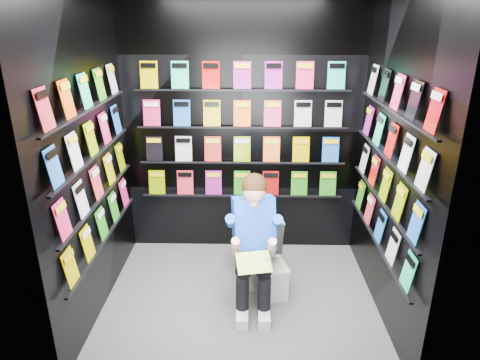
{
  "coord_description": "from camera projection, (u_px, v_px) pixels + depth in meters",
  "views": [
    {
      "loc": [
        0.07,
        -3.22,
        2.38
      ],
      "look_at": [
        -0.0,
        0.15,
        1.1
      ],
      "focal_mm": 32.0,
      "sensor_mm": 36.0,
      "label": 1
    }
  ],
  "objects": [
    {
      "name": "floor",
      "position": [
        240.0,
        299.0,
        3.85
      ],
      "size": [
        2.4,
        2.4,
        0.0
      ],
      "primitive_type": "plane",
      "color": "#555553",
      "rests_on": "ground"
    },
    {
      "name": "wall_back",
      "position": [
        242.0,
        131.0,
        4.32
      ],
      "size": [
        2.4,
        0.04,
        2.6
      ],
      "primitive_type": "cube",
      "color": "black",
      "rests_on": "floor"
    },
    {
      "name": "wall_front",
      "position": [
        236.0,
        218.0,
        2.46
      ],
      "size": [
        2.4,
        0.04,
        2.6
      ],
      "primitive_type": "cube",
      "color": "black",
      "rests_on": "floor"
    },
    {
      "name": "wall_left",
      "position": [
        90.0,
        162.0,
        3.41
      ],
      "size": [
        0.04,
        2.0,
        2.6
      ],
      "primitive_type": "cube",
      "color": "black",
      "rests_on": "floor"
    },
    {
      "name": "wall_right",
      "position": [
        392.0,
        164.0,
        3.37
      ],
      "size": [
        0.04,
        2.0,
        2.6
      ],
      "primitive_type": "cube",
      "color": "black",
      "rests_on": "floor"
    },
    {
      "name": "comics_back",
      "position": [
        242.0,
        131.0,
        4.29
      ],
      "size": [
        2.1,
        0.06,
        1.37
      ],
      "primitive_type": null,
      "color": "#E72560",
      "rests_on": "wall_back"
    },
    {
      "name": "comics_left",
      "position": [
        94.0,
        161.0,
        3.41
      ],
      "size": [
        0.06,
        1.7,
        1.37
      ],
      "primitive_type": null,
      "color": "#E72560",
      "rests_on": "wall_left"
    },
    {
      "name": "comics_right",
      "position": [
        388.0,
        163.0,
        3.36
      ],
      "size": [
        0.06,
        1.7,
        1.37
      ],
      "primitive_type": null,
      "color": "#E72560",
      "rests_on": "wall_right"
    },
    {
      "name": "toilet",
      "position": [
        253.0,
        241.0,
        4.11
      ],
      "size": [
        0.55,
        0.82,
        0.73
      ],
      "primitive_type": "imported",
      "rotation": [
        0.0,
        0.0,
        3.33
      ],
      "color": "silver",
      "rests_on": "floor"
    },
    {
      "name": "longbox",
      "position": [
        271.0,
        278.0,
        3.92
      ],
      "size": [
        0.3,
        0.42,
        0.28
      ],
      "primitive_type": "cube",
      "rotation": [
        0.0,
        0.0,
        0.27
      ],
      "color": "silver",
      "rests_on": "floor"
    },
    {
      "name": "longbox_lid",
      "position": [
        271.0,
        263.0,
        3.87
      ],
      "size": [
        0.33,
        0.45,
        0.03
      ],
      "primitive_type": "cube",
      "rotation": [
        0.0,
        0.0,
        0.27
      ],
      "color": "silver",
      "rests_on": "longbox"
    },
    {
      "name": "reader",
      "position": [
        254.0,
        224.0,
        3.62
      ],
      "size": [
        0.59,
        0.77,
        1.27
      ],
      "primitive_type": null,
      "rotation": [
        0.0,
        0.0,
        0.19
      ],
      "color": "blue",
      "rests_on": "toilet"
    },
    {
      "name": "held_comic",
      "position": [
        254.0,
        263.0,
        3.35
      ],
      "size": [
        0.3,
        0.21,
        0.11
      ],
      "primitive_type": "cube",
      "rotation": [
        -0.96,
        0.0,
        0.19
      ],
      "color": "#3BB85D",
      "rests_on": "reader"
    }
  ]
}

